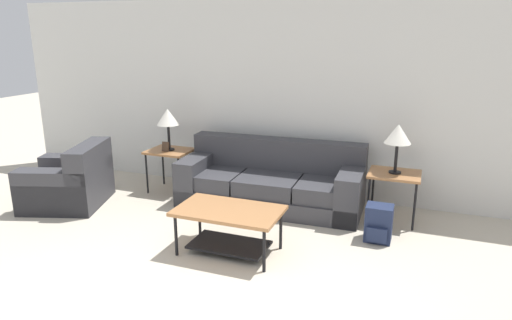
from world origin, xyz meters
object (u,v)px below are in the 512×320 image
object	(u,v)px
armchair	(70,183)
table_lamp_right	(398,135)
couch	(271,183)
coffee_table	(229,221)
side_table_right	(394,178)
side_table_left	(170,154)
backpack	(379,224)
table_lamp_left	(168,118)

from	to	relation	value
armchair	table_lamp_right	xyz separation A→B (m)	(3.94, 0.92, 0.75)
couch	armchair	distance (m)	2.60
armchair	coffee_table	world-z (taller)	armchair
table_lamp_right	side_table_right	bearing A→B (deg)	180.00
armchair	coffee_table	distance (m)	2.52
coffee_table	table_lamp_right	size ratio (longest dim) A/B	1.83
armchair	side_table_left	world-z (taller)	armchair
side_table_right	backpack	world-z (taller)	side_table_right
coffee_table	table_lamp_right	bearing A→B (deg)	43.98
coffee_table	side_table_right	bearing A→B (deg)	43.98
couch	coffee_table	world-z (taller)	couch
couch	coffee_table	distance (m)	1.41
side_table_right	table_lamp_right	distance (m)	0.51
table_lamp_left	side_table_right	bearing A→B (deg)	0.00
side_table_right	couch	bearing A→B (deg)	-179.47
side_table_right	table_lamp_left	size ratio (longest dim) A/B	1.03
couch	table_lamp_right	world-z (taller)	table_lamp_right
couch	armchair	world-z (taller)	couch
side_table_right	backpack	xyz separation A→B (m)	(-0.09, -0.61, -0.34)
side_table_left	table_lamp_left	world-z (taller)	table_lamp_left
side_table_left	side_table_right	bearing A→B (deg)	0.00
armchair	side_table_right	distance (m)	4.06
coffee_table	side_table_left	world-z (taller)	side_table_left
armchair	backpack	world-z (taller)	armchair
armchair	table_lamp_left	bearing A→B (deg)	44.24
coffee_table	side_table_left	bearing A→B (deg)	137.08
coffee_table	side_table_right	xyz separation A→B (m)	(1.47, 1.42, 0.19)
coffee_table	backpack	world-z (taller)	coffee_table
table_lamp_left	backpack	world-z (taller)	table_lamp_left
armchair	table_lamp_right	world-z (taller)	table_lamp_right
armchair	table_lamp_left	distance (m)	1.52
table_lamp_left	table_lamp_right	distance (m)	3.00
backpack	armchair	bearing A→B (deg)	-175.48
armchair	backpack	bearing A→B (deg)	4.52
armchair	backpack	xyz separation A→B (m)	(3.86, 0.30, -0.09)
table_lamp_right	backpack	distance (m)	1.05
coffee_table	table_lamp_left	bearing A→B (deg)	137.08
table_lamp_left	armchair	bearing A→B (deg)	-135.76
couch	coffee_table	xyz separation A→B (m)	(0.03, -1.41, 0.05)
side_table_right	table_lamp_left	bearing A→B (deg)	180.00
table_lamp_left	table_lamp_right	world-z (taller)	same
side_table_right	table_lamp_left	world-z (taller)	table_lamp_left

